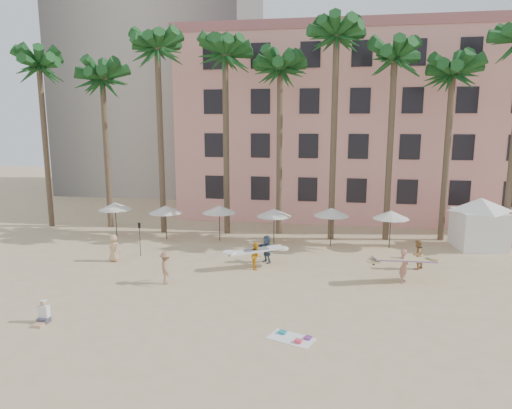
{
  "coord_description": "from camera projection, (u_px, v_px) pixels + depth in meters",
  "views": [
    {
      "loc": [
        2.89,
        -18.86,
        8.63
      ],
      "look_at": [
        -1.22,
        6.0,
        4.0
      ],
      "focal_mm": 32.0,
      "sensor_mm": 36.0,
      "label": 1
    }
  ],
  "objects": [
    {
      "name": "palm_row",
      "position": [
        300.0,
        59.0,
        32.45
      ],
      "size": [
        44.4,
        5.4,
        16.3
      ],
      "color": "brown",
      "rests_on": "ground"
    },
    {
      "name": "seated_man",
      "position": [
        43.0,
        315.0,
        19.7
      ],
      "size": [
        0.45,
        0.78,
        1.01
      ],
      "color": "#3F3F4C",
      "rests_on": "ground"
    },
    {
      "name": "beach_towel",
      "position": [
        293.0,
        338.0,
        18.34
      ],
      "size": [
        2.04,
        1.57,
        0.14
      ],
      "color": "white",
      "rests_on": "ground"
    },
    {
      "name": "paddle",
      "position": [
        140.0,
        235.0,
        29.25
      ],
      "size": [
        0.18,
        0.04,
        2.23
      ],
      "color": "black",
      "rests_on": "ground"
    },
    {
      "name": "cabana",
      "position": [
        479.0,
        218.0,
        31.14
      ],
      "size": [
        4.98,
        4.98,
        3.5
      ],
      "color": "white",
      "rests_on": "ground"
    },
    {
      "name": "ground",
      "position": [
        261.0,
        317.0,
        20.32
      ],
      "size": [
        120.0,
        120.0,
        0.0
      ],
      "primitive_type": "plane",
      "color": "#D1B789",
      "rests_on": "ground"
    },
    {
      "name": "carrier_yellow",
      "position": [
        404.0,
        264.0,
        24.54
      ],
      "size": [
        3.55,
        1.82,
        1.85
      ],
      "color": "tan",
      "rests_on": "ground"
    },
    {
      "name": "pink_hotel",
      "position": [
        376.0,
        128.0,
        42.98
      ],
      "size": [
        35.0,
        14.0,
        16.0
      ],
      "primitive_type": "cube",
      "color": "#F4A395",
      "rests_on": "ground"
    },
    {
      "name": "beachgoers",
      "position": [
        246.0,
        255.0,
        26.73
      ],
      "size": [
        19.37,
        6.0,
        1.79
      ],
      "color": "#364A5F",
      "rests_on": "ground"
    },
    {
      "name": "carrier_white",
      "position": [
        256.0,
        254.0,
        26.93
      ],
      "size": [
        3.26,
        2.02,
        1.58
      ],
      "color": "#F6A919",
      "rests_on": "ground"
    },
    {
      "name": "umbrella_row",
      "position": [
        246.0,
        211.0,
        32.51
      ],
      "size": [
        22.5,
        2.7,
        2.73
      ],
      "color": "#332B23",
      "rests_on": "ground"
    }
  ]
}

